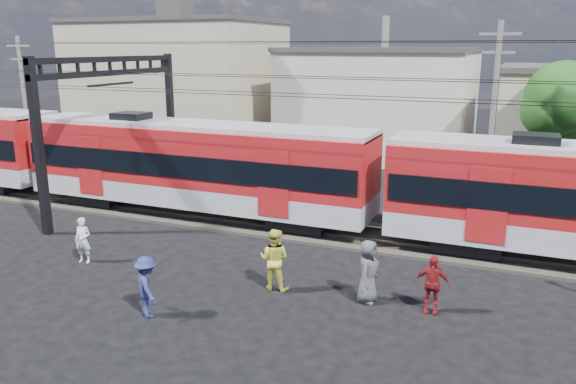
# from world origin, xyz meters

# --- Properties ---
(ground) EXTENTS (120.00, 120.00, 0.00)m
(ground) POSITION_xyz_m (0.00, 0.00, 0.00)
(ground) COLOR black
(ground) RESTS_ON ground
(track_bed) EXTENTS (70.00, 3.40, 0.12)m
(track_bed) POSITION_xyz_m (0.00, 8.00, 0.06)
(track_bed) COLOR #2D2823
(track_bed) RESTS_ON ground
(rail_near) EXTENTS (70.00, 0.12, 0.12)m
(rail_near) POSITION_xyz_m (0.00, 7.25, 0.18)
(rail_near) COLOR #59544C
(rail_near) RESTS_ON track_bed
(rail_far) EXTENTS (70.00, 0.12, 0.12)m
(rail_far) POSITION_xyz_m (0.00, 8.75, 0.18)
(rail_far) COLOR #59544C
(rail_far) RESTS_ON track_bed
(commuter_train) EXTENTS (50.30, 3.08, 4.17)m
(commuter_train) POSITION_xyz_m (-5.61, 8.00, 2.40)
(commuter_train) COLOR black
(commuter_train) RESTS_ON ground
(catenary) EXTENTS (70.00, 9.30, 7.52)m
(catenary) POSITION_xyz_m (-8.65, 8.00, 5.14)
(catenary) COLOR black
(catenary) RESTS_ON ground
(building_west) EXTENTS (14.28, 10.20, 9.30)m
(building_west) POSITION_xyz_m (-17.00, 24.00, 4.66)
(building_west) COLOR tan
(building_west) RESTS_ON ground
(building_midwest) EXTENTS (12.24, 12.24, 7.30)m
(building_midwest) POSITION_xyz_m (-2.00, 27.00, 3.66)
(building_midwest) COLOR beige
(building_midwest) RESTS_ON ground
(utility_pole_mid) EXTENTS (1.80, 0.24, 8.50)m
(utility_pole_mid) POSITION_xyz_m (6.00, 15.00, 4.53)
(utility_pole_mid) COLOR slate
(utility_pole_mid) RESTS_ON ground
(utility_pole_west) EXTENTS (1.80, 0.24, 8.00)m
(utility_pole_west) POSITION_xyz_m (-22.00, 14.00, 4.28)
(utility_pole_west) COLOR slate
(utility_pole_west) RESTS_ON ground
(tree_near) EXTENTS (3.82, 3.64, 6.72)m
(tree_near) POSITION_xyz_m (9.19, 18.09, 4.66)
(tree_near) COLOR #382619
(tree_near) RESTS_ON ground
(pedestrian_a) EXTENTS (0.65, 0.48, 1.61)m
(pedestrian_a) POSITION_xyz_m (-6.44, 1.65, 0.81)
(pedestrian_a) COLOR white
(pedestrian_a) RESTS_ON ground
(pedestrian_b) EXTENTS (0.98, 0.78, 1.96)m
(pedestrian_b) POSITION_xyz_m (0.63, 2.18, 0.98)
(pedestrian_b) COLOR #DAD744
(pedestrian_b) RESTS_ON ground
(pedestrian_c) EXTENTS (1.30, 1.21, 1.76)m
(pedestrian_c) POSITION_xyz_m (-1.90, -0.85, 0.88)
(pedestrian_c) COLOR navy
(pedestrian_c) RESTS_ON ground
(pedestrian_d) EXTENTS (1.03, 0.47, 1.72)m
(pedestrian_d) POSITION_xyz_m (5.38, 2.43, 0.86)
(pedestrian_d) COLOR maroon
(pedestrian_d) RESTS_ON ground
(pedestrian_e) EXTENTS (0.66, 0.97, 1.91)m
(pedestrian_e) POSITION_xyz_m (3.54, 2.41, 0.96)
(pedestrian_e) COLOR #48484C
(pedestrian_e) RESTS_ON ground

